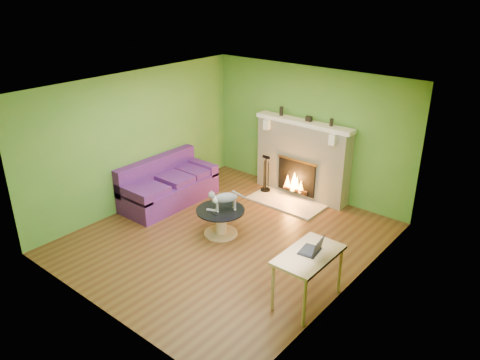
% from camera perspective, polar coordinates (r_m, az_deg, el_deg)
% --- Properties ---
extents(floor, '(5.00, 5.00, 0.00)m').
position_cam_1_polar(floor, '(8.13, -1.57, -7.11)').
color(floor, '#542F18').
rests_on(floor, ground).
extents(ceiling, '(5.00, 5.00, 0.00)m').
position_cam_1_polar(ceiling, '(7.16, -1.80, 11.08)').
color(ceiling, white).
rests_on(ceiling, wall_back).
extents(wall_back, '(5.00, 0.00, 5.00)m').
position_cam_1_polar(wall_back, '(9.46, 8.36, 5.80)').
color(wall_back, '#478C2D').
rests_on(wall_back, floor).
extents(wall_front, '(5.00, 0.00, 5.00)m').
position_cam_1_polar(wall_front, '(6.08, -17.40, -5.54)').
color(wall_front, '#478C2D').
rests_on(wall_front, floor).
extents(wall_left, '(0.00, 5.00, 5.00)m').
position_cam_1_polar(wall_left, '(9.10, -12.46, 4.77)').
color(wall_left, '#478C2D').
rests_on(wall_left, floor).
extents(wall_right, '(0.00, 5.00, 5.00)m').
position_cam_1_polar(wall_right, '(6.43, 13.66, -3.45)').
color(wall_right, '#478C2D').
rests_on(wall_right, floor).
extents(window_frame, '(0.00, 1.20, 1.20)m').
position_cam_1_polar(window_frame, '(5.60, 9.65, -4.44)').
color(window_frame, silver).
rests_on(window_frame, wall_right).
extents(window_pane, '(0.00, 1.06, 1.06)m').
position_cam_1_polar(window_pane, '(5.60, 9.58, -4.42)').
color(window_pane, white).
rests_on(window_pane, wall_right).
extents(fireplace, '(2.10, 0.46, 1.58)m').
position_cam_1_polar(fireplace, '(9.49, 7.59, 2.51)').
color(fireplace, beige).
rests_on(fireplace, floor).
extents(hearth, '(1.50, 0.75, 0.03)m').
position_cam_1_polar(hearth, '(9.39, 5.65, -2.67)').
color(hearth, beige).
rests_on(hearth, floor).
extents(mantel, '(2.10, 0.28, 0.08)m').
position_cam_1_polar(mantel, '(9.23, 7.77, 6.93)').
color(mantel, white).
rests_on(mantel, fireplace).
extents(sofa, '(0.89, 1.95, 0.87)m').
position_cam_1_polar(sofa, '(9.37, -8.84, -0.72)').
color(sofa, '#401A63').
rests_on(sofa, floor).
extents(coffee_table, '(0.84, 0.84, 0.48)m').
position_cam_1_polar(coffee_table, '(8.13, -2.38, -4.90)').
color(coffee_table, tan).
rests_on(coffee_table, floor).
extents(desk, '(0.60, 1.03, 0.76)m').
position_cam_1_polar(desk, '(6.41, 8.36, -9.57)').
color(desk, tan).
rests_on(desk, floor).
extents(cat, '(0.55, 0.62, 0.38)m').
position_cam_1_polar(cat, '(7.94, -1.76, -2.45)').
color(cat, slate).
rests_on(cat, coffee_table).
extents(remote_silver, '(0.17, 0.11, 0.02)m').
position_cam_1_polar(remote_silver, '(8.02, -3.51, -3.67)').
color(remote_silver, '#949497').
rests_on(remote_silver, coffee_table).
extents(remote_black, '(0.17, 0.07, 0.02)m').
position_cam_1_polar(remote_black, '(7.91, -3.17, -4.08)').
color(remote_black, black).
rests_on(remote_black, coffee_table).
extents(laptop, '(0.32, 0.35, 0.23)m').
position_cam_1_polar(laptop, '(6.35, 8.56, -7.72)').
color(laptop, black).
rests_on(laptop, desk).
extents(fire_tools, '(0.21, 0.21, 0.78)m').
position_cam_1_polar(fire_tools, '(9.66, 3.16, 0.83)').
color(fire_tools, black).
rests_on(fire_tools, hearth).
extents(mantel_vase_left, '(0.08, 0.08, 0.18)m').
position_cam_1_polar(mantel_vase_left, '(9.50, 5.07, 8.37)').
color(mantel_vase_left, black).
rests_on(mantel_vase_left, mantel).
extents(mantel_vase_right, '(0.07, 0.07, 0.14)m').
position_cam_1_polar(mantel_vase_right, '(8.94, 11.08, 6.91)').
color(mantel_vase_right, black).
rests_on(mantel_vase_right, mantel).
extents(mantel_box, '(0.12, 0.08, 0.10)m').
position_cam_1_polar(mantel_box, '(9.18, 8.41, 7.39)').
color(mantel_box, black).
rests_on(mantel_box, mantel).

